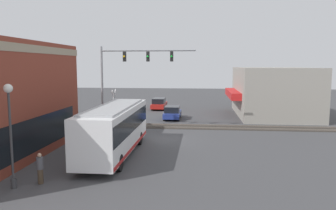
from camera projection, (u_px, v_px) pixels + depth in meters
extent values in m
plane|color=#424244|center=(164.00, 140.00, 26.84)|extent=(120.00, 120.00, 0.00)
cube|color=gray|center=(28.00, 49.00, 20.15)|extent=(15.24, 0.36, 0.50)
cube|color=black|center=(34.00, 135.00, 20.80)|extent=(12.64, 0.12, 2.20)
cube|color=gray|center=(273.00, 92.00, 39.94)|extent=(13.39, 8.52, 5.82)
cube|color=red|center=(233.00, 94.00, 40.46)|extent=(9.37, 1.20, 0.80)
cube|color=white|center=(115.00, 128.00, 22.22)|extent=(10.37, 2.55, 2.86)
cube|color=black|center=(115.00, 122.00, 22.17)|extent=(10.17, 2.59, 1.20)
cube|color=#B21E1E|center=(115.00, 146.00, 22.38)|extent=(10.17, 2.58, 0.24)
cube|color=#A5A8AA|center=(114.00, 107.00, 22.04)|extent=(8.82, 2.17, 0.12)
cylinder|color=black|center=(125.00, 138.00, 25.34)|extent=(1.00, 2.57, 1.00)
cylinder|color=black|center=(100.00, 162.00, 19.04)|extent=(1.00, 2.57, 1.00)
cylinder|color=gray|center=(102.00, 89.00, 30.68)|extent=(0.20, 0.20, 7.84)
cylinder|color=gray|center=(148.00, 50.00, 29.82)|extent=(0.16, 8.73, 0.16)
cube|color=black|center=(125.00, 57.00, 30.10)|extent=(0.30, 0.27, 0.90)
sphere|color=yellow|center=(124.00, 57.00, 29.94)|extent=(0.20, 0.20, 0.20)
cube|color=black|center=(148.00, 57.00, 29.89)|extent=(0.30, 0.27, 0.90)
sphere|color=green|center=(148.00, 57.00, 29.72)|extent=(0.20, 0.20, 0.20)
cube|color=black|center=(172.00, 56.00, 29.67)|extent=(0.30, 0.27, 0.90)
sphere|color=green|center=(172.00, 56.00, 29.50)|extent=(0.20, 0.20, 0.20)
cylinder|color=gray|center=(114.00, 110.00, 31.42)|extent=(0.14, 0.14, 3.60)
cube|color=white|center=(114.00, 97.00, 31.27)|extent=(1.41, 0.06, 1.41)
cube|color=white|center=(114.00, 97.00, 31.27)|extent=(1.41, 0.06, 1.41)
cylinder|color=#38383A|center=(114.00, 105.00, 31.36)|extent=(0.08, 0.90, 0.08)
sphere|color=red|center=(119.00, 105.00, 31.27)|extent=(0.28, 0.28, 0.28)
sphere|color=red|center=(109.00, 105.00, 31.36)|extent=(0.28, 0.28, 0.28)
cylinder|color=#38383A|center=(14.00, 183.00, 16.35)|extent=(0.28, 0.28, 0.50)
cylinder|color=#38383A|center=(11.00, 141.00, 16.09)|extent=(0.12, 0.12, 4.79)
sphere|color=white|center=(8.00, 88.00, 15.77)|extent=(0.44, 0.44, 0.44)
cube|color=#332D28|center=(170.00, 126.00, 32.76)|extent=(2.60, 60.00, 0.03)
cube|color=#6B6056|center=(170.00, 127.00, 32.05)|extent=(0.07, 60.00, 0.15)
cube|color=#6B6056|center=(171.00, 125.00, 33.46)|extent=(0.07, 60.00, 0.15)
cube|color=navy|center=(172.00, 114.00, 37.38)|extent=(4.24, 1.80, 0.57)
cube|color=black|center=(172.00, 109.00, 37.09)|extent=(2.33, 1.62, 0.67)
cylinder|color=black|center=(173.00, 114.00, 38.70)|extent=(0.64, 1.82, 0.64)
cylinder|color=black|center=(171.00, 118.00, 36.10)|extent=(0.64, 1.82, 0.64)
cube|color=#B21E19|center=(159.00, 105.00, 45.88)|extent=(4.89, 1.80, 0.60)
cube|color=black|center=(159.00, 101.00, 45.56)|extent=(2.69, 1.62, 0.70)
cylinder|color=black|center=(161.00, 105.00, 47.40)|extent=(0.64, 1.82, 0.64)
cylinder|color=black|center=(158.00, 108.00, 44.41)|extent=(0.64, 1.82, 0.64)
cylinder|color=#473828|center=(41.00, 176.00, 16.95)|extent=(0.28, 0.28, 0.77)
cylinder|color=#4C4C51|center=(40.00, 163.00, 16.87)|extent=(0.34, 0.34, 0.65)
sphere|color=tan|center=(39.00, 155.00, 16.81)|extent=(0.21, 0.21, 0.21)
cylinder|color=black|center=(114.00, 126.00, 30.96)|extent=(0.28, 0.28, 0.85)
cylinder|color=#195933|center=(113.00, 118.00, 30.87)|extent=(0.34, 0.34, 0.71)
sphere|color=tan|center=(113.00, 113.00, 30.81)|extent=(0.23, 0.23, 0.23)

